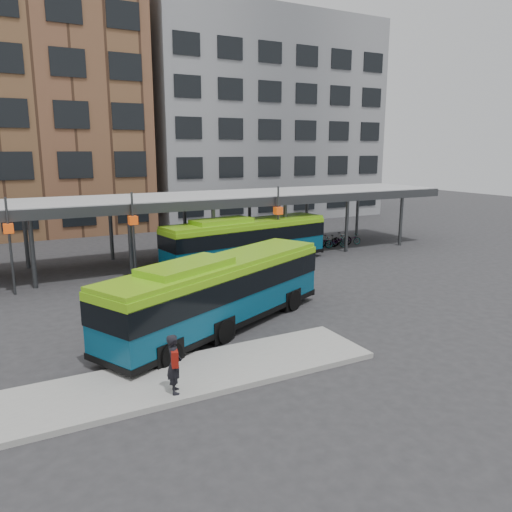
{
  "coord_description": "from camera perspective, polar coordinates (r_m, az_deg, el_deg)",
  "views": [
    {
      "loc": [
        -9.57,
        -16.76,
        7.04
      ],
      "look_at": [
        1.83,
        4.74,
        1.8
      ],
      "focal_mm": 35.0,
      "sensor_mm": 36.0,
      "label": 1
    }
  ],
  "objects": [
    {
      "name": "pedestrian",
      "position": [
        14.68,
        -9.32,
        -12.02
      ],
      "size": [
        0.55,
        0.72,
        1.75
      ],
      "rotation": [
        0.0,
        0.0,
        1.35
      ],
      "color": "black",
      "rests_on": "boarding_island"
    },
    {
      "name": "building_grey",
      "position": [
        55.13,
        -0.26,
        15.23
      ],
      "size": [
        24.0,
        14.0,
        20.0
      ],
      "primitive_type": "cube",
      "color": "slate",
      "rests_on": "ground"
    },
    {
      "name": "ground",
      "position": [
        20.54,
        1.7,
        -7.9
      ],
      "size": [
        120.0,
        120.0,
        0.0
      ],
      "primitive_type": "plane",
      "color": "#28282B",
      "rests_on": "ground"
    },
    {
      "name": "boarding_island",
      "position": [
        15.94,
        -10.61,
        -13.92
      ],
      "size": [
        14.0,
        3.0,
        0.18
      ],
      "primitive_type": "cube",
      "color": "gray",
      "rests_on": "ground"
    },
    {
      "name": "bike_rack",
      "position": [
        37.01,
        9.16,
        1.75
      ],
      "size": [
        4.33,
        1.32,
        1.01
      ],
      "color": "slate",
      "rests_on": "ground"
    },
    {
      "name": "bus_rear",
      "position": [
        30.73,
        -1.15,
        1.89
      ],
      "size": [
        11.12,
        3.91,
        3.0
      ],
      "rotation": [
        0.0,
        0.0,
        0.15
      ],
      "color": "navy",
      "rests_on": "ground"
    },
    {
      "name": "canopy",
      "position": [
        31.27,
        -10.13,
        6.21
      ],
      "size": [
        40.0,
        6.53,
        4.8
      ],
      "color": "#999B9E",
      "rests_on": "ground"
    },
    {
      "name": "bus_front",
      "position": [
        19.72,
        -4.22,
        -3.96
      ],
      "size": [
        10.91,
        6.86,
        3.03
      ],
      "rotation": [
        0.0,
        0.0,
        0.45
      ],
      "color": "navy",
      "rests_on": "ground"
    }
  ]
}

